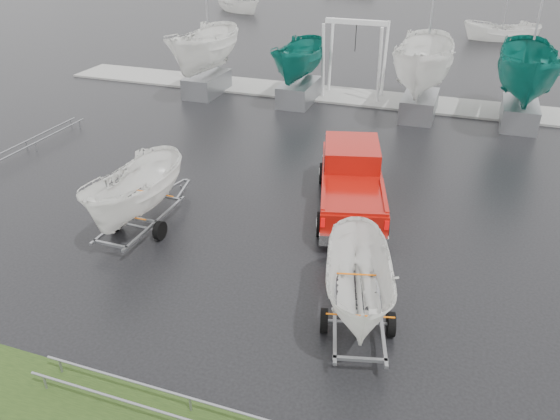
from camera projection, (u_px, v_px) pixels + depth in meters
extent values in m
plane|color=black|center=(211.00, 191.00, 20.00)|extent=(120.00, 120.00, 0.00)
cube|color=#979792|center=(312.00, 93.00, 30.74)|extent=(30.00, 3.00, 0.12)
cube|color=#970E08|center=(351.00, 187.00, 18.44)|extent=(3.39, 6.12, 0.95)
cube|color=#970E08|center=(352.00, 155.00, 18.99)|extent=(2.37, 2.69, 0.85)
cube|color=black|center=(352.00, 153.00, 18.97)|extent=(2.33, 2.46, 0.55)
cube|color=silver|center=(353.00, 241.00, 16.00)|extent=(2.00, 0.68, 0.35)
cylinder|color=black|center=(324.00, 174.00, 20.36)|extent=(0.49, 0.85, 0.80)
cylinder|color=black|center=(375.00, 175.00, 20.22)|extent=(0.49, 0.85, 0.80)
cylinder|color=black|center=(322.00, 224.00, 17.04)|extent=(0.49, 0.85, 0.80)
cylinder|color=black|center=(383.00, 227.00, 16.89)|extent=(0.49, 0.85, 0.80)
cube|color=gray|center=(335.00, 311.00, 13.27)|extent=(0.98, 3.51, 0.08)
cube|color=gray|center=(380.00, 313.00, 13.18)|extent=(0.98, 3.51, 0.08)
cylinder|color=gray|center=(357.00, 322.00, 13.12)|extent=(1.57, 0.48, 0.08)
cylinder|color=black|center=(324.00, 320.00, 13.18)|extent=(0.32, 0.63, 0.60)
cylinder|color=black|center=(391.00, 324.00, 13.06)|extent=(0.32, 0.63, 0.60)
imported|color=white|center=(364.00, 235.00, 12.17)|extent=(1.98, 2.01, 4.31)
cube|color=orange|center=(358.00, 274.00, 13.66)|extent=(1.51, 0.43, 0.03)
cube|color=orange|center=(360.00, 316.00, 12.26)|extent=(1.51, 0.43, 0.03)
cube|color=gray|center=(126.00, 216.00, 17.40)|extent=(0.11, 3.60, 0.08)
cube|color=gray|center=(156.00, 222.00, 17.07)|extent=(0.11, 3.60, 0.08)
cylinder|color=gray|center=(138.00, 226.00, 17.14)|extent=(1.60, 0.10, 0.08)
cylinder|color=black|center=(116.00, 222.00, 17.38)|extent=(0.19, 0.60, 0.60)
cylinder|color=black|center=(160.00, 231.00, 16.91)|extent=(0.19, 0.60, 0.60)
imported|color=white|center=(131.00, 149.00, 16.10)|extent=(1.77, 1.82, 4.66)
cube|color=orange|center=(152.00, 193.00, 17.63)|extent=(1.55, 0.06, 0.03)
cube|color=orange|center=(124.00, 216.00, 16.31)|extent=(1.55, 0.06, 0.03)
cylinder|color=silver|center=(323.00, 62.00, 28.91)|extent=(0.16, 0.58, 3.99)
cylinder|color=silver|center=(331.00, 56.00, 30.23)|extent=(0.16, 0.58, 3.99)
cylinder|color=silver|center=(379.00, 67.00, 28.03)|extent=(0.16, 0.58, 3.99)
cylinder|color=silver|center=(385.00, 60.00, 29.35)|extent=(0.16, 0.58, 3.99)
cube|color=silver|center=(357.00, 22.00, 28.17)|extent=(3.30, 0.25, 0.25)
cube|color=gray|center=(207.00, 84.00, 30.45)|extent=(1.60, 3.20, 1.10)
imported|color=white|center=(202.00, 10.00, 28.58)|extent=(2.53, 2.60, 6.72)
cube|color=gray|center=(299.00, 92.00, 29.06)|extent=(1.60, 3.20, 1.10)
imported|color=#0E6559|center=(300.00, 27.00, 27.45)|extent=(2.12, 2.18, 5.63)
cube|color=gray|center=(419.00, 106.00, 27.05)|extent=(1.60, 3.20, 1.10)
imported|color=white|center=(430.00, 17.00, 25.04)|extent=(2.75, 2.83, 7.32)
cube|color=gray|center=(519.00, 114.00, 25.95)|extent=(1.60, 3.20, 1.10)
imported|color=#0E6559|center=(539.00, 23.00, 23.96)|extent=(2.71, 2.78, 7.20)
cylinder|color=gray|center=(35.00, 143.00, 23.21)|extent=(0.06, 6.50, 0.06)
cylinder|color=gray|center=(26.00, 141.00, 23.36)|extent=(0.06, 6.50, 0.06)
cylinder|color=gray|center=(178.00, 417.00, 10.60)|extent=(7.00, 0.06, 0.06)
cylinder|color=gray|center=(190.00, 398.00, 11.01)|extent=(7.00, 0.06, 0.06)
imported|color=white|center=(239.00, 12.00, 56.12)|extent=(3.16, 3.13, 6.07)
imported|color=white|center=(500.00, 40.00, 43.62)|extent=(2.84, 2.80, 6.08)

